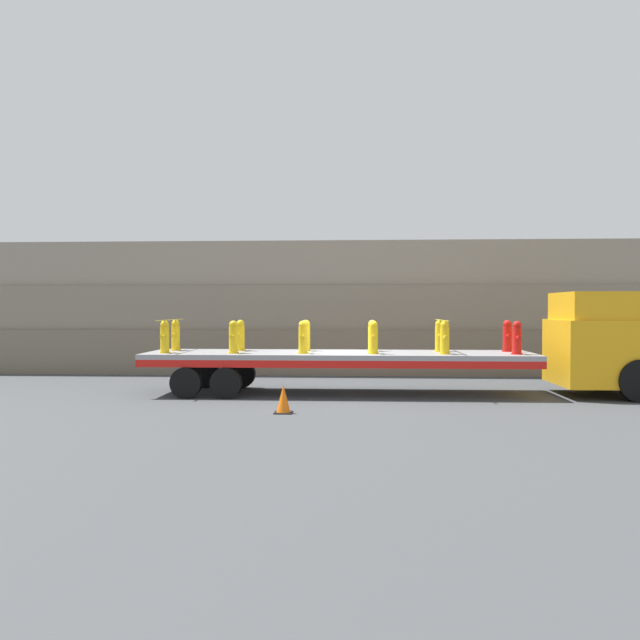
{
  "coord_description": "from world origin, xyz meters",
  "views": [
    {
      "loc": [
        0.44,
        -17.76,
        2.44
      ],
      "look_at": [
        -0.53,
        0.0,
        2.11
      ],
      "focal_mm": 35.0,
      "sensor_mm": 36.0,
      "label": 1
    }
  ],
  "objects": [
    {
      "name": "traffic_cone",
      "position": [
        -1.2,
        -3.37,
        0.33
      ],
      "size": [
        0.42,
        0.42,
        0.67
      ],
      "color": "black",
      "rests_on": "ground_plane"
    },
    {
      "name": "fire_hydrant_yellow_near_4",
      "position": [
        2.93,
        -0.54,
        1.63
      ],
      "size": [
        0.31,
        0.56,
        0.91
      ],
      "color": "gold",
      "rests_on": "flatbed_trailer"
    },
    {
      "name": "fire_hydrant_yellow_far_2",
      "position": [
        -0.98,
        0.54,
        1.63
      ],
      "size": [
        0.31,
        0.56,
        0.91
      ],
      "color": "gold",
      "rests_on": "flatbed_trailer"
    },
    {
      "name": "rock_cliff",
      "position": [
        0.0,
        6.31,
        2.46
      ],
      "size": [
        60.0,
        3.3,
        4.92
      ],
      "color": "#706656",
      "rests_on": "ground_plane"
    },
    {
      "name": "fire_hydrant_yellow_near_1",
      "position": [
        -2.93,
        -0.54,
        1.63
      ],
      "size": [
        0.31,
        0.56,
        0.91
      ],
      "color": "gold",
      "rests_on": "flatbed_trailer"
    },
    {
      "name": "fire_hydrant_yellow_far_1",
      "position": [
        -2.93,
        0.54,
        1.63
      ],
      "size": [
        0.31,
        0.56,
        0.91
      ],
      "color": "gold",
      "rests_on": "flatbed_trailer"
    },
    {
      "name": "fire_hydrant_red_far_5",
      "position": [
        4.88,
        0.54,
        1.63
      ],
      "size": [
        0.31,
        0.56,
        0.91
      ],
      "color": "red",
      "rests_on": "flatbed_trailer"
    },
    {
      "name": "cargo_strap_rear",
      "position": [
        -4.88,
        0.0,
        2.1
      ],
      "size": [
        0.05,
        2.65,
        0.01
      ],
      "color": "yellow",
      "rests_on": "fire_hydrant_yellow_near_0"
    },
    {
      "name": "ground_plane",
      "position": [
        0.0,
        0.0,
        0.0
      ],
      "size": [
        120.0,
        120.0,
        0.0
      ],
      "primitive_type": "plane",
      "color": "#3F4244"
    },
    {
      "name": "fire_hydrant_yellow_far_3",
      "position": [
        0.98,
        0.54,
        1.63
      ],
      "size": [
        0.31,
        0.56,
        0.91
      ],
      "color": "gold",
      "rests_on": "flatbed_trailer"
    },
    {
      "name": "fire_hydrant_yellow_far_0",
      "position": [
        -4.88,
        0.54,
        1.63
      ],
      "size": [
        0.31,
        0.56,
        0.91
      ],
      "color": "gold",
      "rests_on": "flatbed_trailer"
    },
    {
      "name": "fire_hydrant_yellow_far_4",
      "position": [
        2.93,
        0.54,
        1.63
      ],
      "size": [
        0.31,
        0.56,
        0.91
      ],
      "color": "gold",
      "rests_on": "flatbed_trailer"
    },
    {
      "name": "cargo_strap_middle",
      "position": [
        2.93,
        0.0,
        2.1
      ],
      "size": [
        0.05,
        2.65,
        0.01
      ],
      "color": "yellow",
      "rests_on": "fire_hydrant_yellow_near_4"
    },
    {
      "name": "fire_hydrant_yellow_near_3",
      "position": [
        0.98,
        -0.54,
        1.63
      ],
      "size": [
        0.31,
        0.56,
        0.91
      ],
      "color": "gold",
      "rests_on": "flatbed_trailer"
    },
    {
      "name": "flatbed_trailer",
      "position": [
        -0.62,
        0.0,
        0.98
      ],
      "size": [
        10.95,
        2.55,
        1.18
      ],
      "color": "gray",
      "rests_on": "ground_plane"
    },
    {
      "name": "fire_hydrant_yellow_near_0",
      "position": [
        -4.88,
        -0.54,
        1.63
      ],
      "size": [
        0.31,
        0.56,
        0.91
      ],
      "color": "gold",
      "rests_on": "flatbed_trailer"
    },
    {
      "name": "fire_hydrant_yellow_near_2",
      "position": [
        -0.98,
        -0.54,
        1.63
      ],
      "size": [
        0.31,
        0.56,
        0.91
      ],
      "color": "gold",
      "rests_on": "flatbed_trailer"
    },
    {
      "name": "truck_cab",
      "position": [
        7.46,
        0.0,
        1.46
      ],
      "size": [
        2.64,
        2.6,
        2.89
      ],
      "color": "orange",
      "rests_on": "ground_plane"
    },
    {
      "name": "fire_hydrant_red_near_5",
      "position": [
        4.88,
        -0.54,
        1.63
      ],
      "size": [
        0.31,
        0.56,
        0.91
      ],
      "color": "red",
      "rests_on": "flatbed_trailer"
    }
  ]
}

